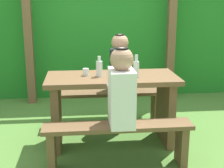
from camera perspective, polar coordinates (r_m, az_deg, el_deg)
The scene contains 13 objects.
ground_plane at distance 3.68m, azimuth 0.00°, elevation -10.33°, with size 12.00×12.00×0.00m, color #4C7932.
hedge_backdrop at distance 5.52m, azimuth -2.35°, elevation 10.02°, with size 6.40×0.75×2.21m, color #217923.
pergola_post_left at distance 4.98m, azimuth -14.58°, elevation 7.65°, with size 0.12×0.12×1.97m, color brown.
pergola_post_right at distance 5.12m, azimuth 10.43°, elevation 8.08°, with size 0.12×0.12×1.97m, color brown.
picnic_table at distance 3.49m, azimuth 0.00°, elevation -2.56°, with size 1.40×0.64×0.77m.
bench_near at distance 3.05m, azimuth 1.08°, elevation -9.35°, with size 1.40×0.24×0.44m.
bench_far at distance 4.08m, azimuth -0.80°, elevation -3.02°, with size 1.40×0.24×0.44m.
person_white_shirt at distance 2.90m, azimuth 1.69°, elevation -1.06°, with size 0.25×0.35×0.72m.
person_black_coat at distance 3.97m, azimuth 1.40°, elevation 3.30°, with size 0.25×0.35×0.72m.
drinking_glass at distance 3.45m, azimuth -4.67°, elevation 2.14°, with size 0.07×0.07×0.08m, color silver.
bottle_left at distance 3.40m, azimuth -2.28°, elevation 2.86°, with size 0.07×0.07×0.22m.
bottle_right at distance 3.34m, azimuth 4.30°, elevation 2.79°, with size 0.06×0.06×0.24m.
cell_phone at distance 3.49m, azimuth 2.41°, elevation 1.78°, with size 0.07×0.14×0.01m, color black.
Camera 1 is at (-0.34, -3.31, 1.57)m, focal length 51.49 mm.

